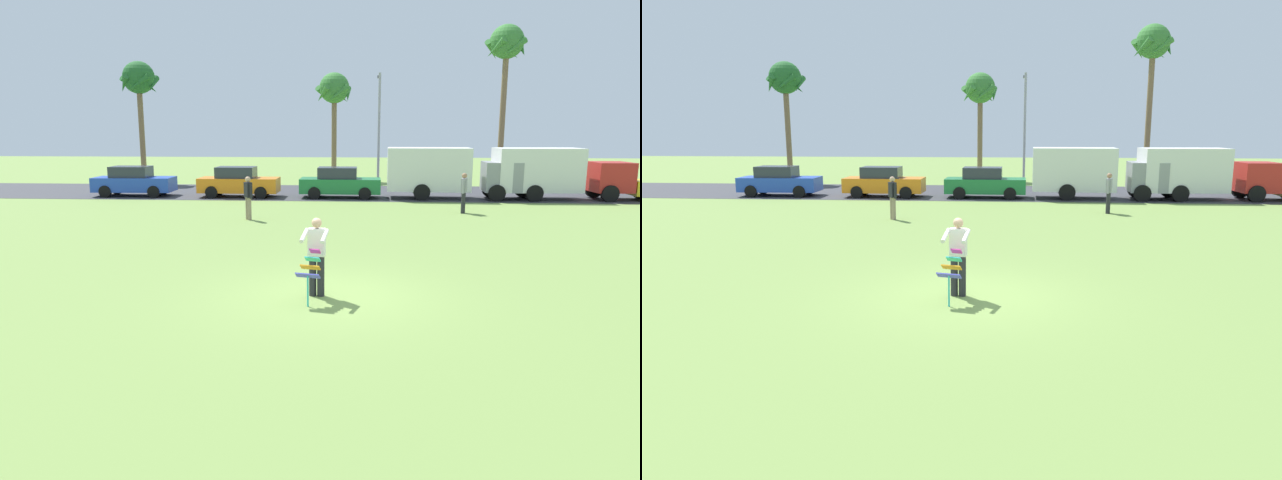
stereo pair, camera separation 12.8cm
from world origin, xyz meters
The scene contains 15 objects.
ground_plane centered at (0.00, 0.00, 0.00)m, with size 120.00×120.00×0.00m, color olive.
road_strip centered at (0.00, 20.30, 0.01)m, with size 120.00×8.00×0.01m, color #38383D.
person_kite_flyer centered at (-0.26, -0.01, 0.95)m, with size 0.60×0.70×1.73m.
kite_held centered at (-0.35, -0.61, 0.76)m, with size 0.53×0.70×1.13m.
parked_car_blue centered at (-11.55, 17.90, 0.77)m, with size 4.25×1.93×1.60m.
parked_car_orange centered at (-5.82, 17.91, 0.77)m, with size 4.22×1.88×1.60m.
parked_car_green centered at (-0.43, 17.91, 0.77)m, with size 4.23×1.89×1.60m.
parked_truck_grey_van centered at (4.99, 17.90, 1.41)m, with size 6.77×2.29×2.62m.
parked_truck_red_cab centered at (10.48, 17.91, 1.41)m, with size 6.76×2.27×2.62m.
palm_tree_left_near centered at (-14.04, 25.85, 6.57)m, with size 2.58×2.71×7.94m.
palm_tree_right_near centered at (-1.24, 28.80, 6.08)m, with size 2.58×2.71×7.41m.
palm_tree_centre_far centered at (9.67, 25.91, 8.43)m, with size 2.58×2.71×9.97m.
streetlight_pole centered at (1.78, 24.92, 4.00)m, with size 0.24×1.65×7.00m.
person_walker_near centered at (5.10, 12.74, 0.93)m, with size 0.32×0.55×1.73m.
person_walker_far centered at (-3.80, 10.32, 0.93)m, with size 0.39×0.48×1.73m.
Camera 1 is at (0.66, -11.92, 3.61)m, focal length 31.84 mm.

